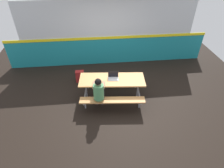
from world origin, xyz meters
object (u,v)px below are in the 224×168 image
object	(u,v)px
backpack_dark	(80,76)
picnic_table_main	(112,83)
student_nearer	(99,91)
laptop_silver	(113,77)

from	to	relation	value
backpack_dark	picnic_table_main	bearing A→B (deg)	-43.93
picnic_table_main	backpack_dark	world-z (taller)	picnic_table_main
picnic_table_main	student_nearer	size ratio (longest dim) A/B	1.73
laptop_silver	backpack_dark	xyz separation A→B (m)	(-1.12, 1.00, -0.57)
laptop_silver	backpack_dark	size ratio (longest dim) A/B	0.77
laptop_silver	picnic_table_main	bearing A→B (deg)	-141.72
picnic_table_main	backpack_dark	xyz separation A→B (m)	(-1.08, 1.04, -0.36)
picnic_table_main	backpack_dark	bearing A→B (deg)	136.07
student_nearer	backpack_dark	xyz separation A→B (m)	(-0.64, 1.56, -0.49)
picnic_table_main	laptop_silver	xyz separation A→B (m)	(0.04, 0.03, 0.21)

